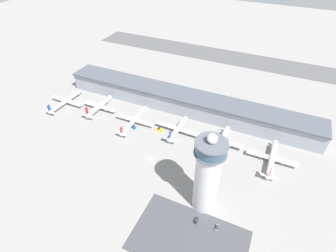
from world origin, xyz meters
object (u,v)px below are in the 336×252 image
Objects in this scene: airplane_gate_charlie at (134,120)px; service_truck_baggage at (93,112)px; service_truck_catering at (160,129)px; car_navy_sedan at (217,228)px; control_tower at (207,175)px; airplane_gate_bravo at (99,106)px; airplane_gate_foxtrot at (272,158)px; airplane_gate_delta at (178,129)px; car_black_suv at (196,220)px; airplane_gate_alpha at (66,101)px; service_truck_fuel at (133,127)px; airplane_gate_echo at (221,141)px.

airplane_gate_charlie is 6.83× the size of service_truck_baggage.
service_truck_catering reaches higher than car_navy_sedan.
airplane_gate_bravo is (-121.21, 56.88, -23.22)m from control_tower.
airplane_gate_bravo reaches higher than airplane_gate_foxtrot.
car_black_suv is at bearing -59.39° from airplane_gate_delta.
airplane_gate_alpha is 10.25× the size of car_black_suv.
airplane_gate_delta is at bearing 178.16° from airplane_gate_foxtrot.
airplane_gate_bravo reaches higher than airplane_gate_charlie.
service_truck_catering is 1.53× the size of car_black_suv.
service_truck_fuel is 109.80m from car_navy_sedan.
service_truck_catering is at bearing 136.89° from control_tower.
service_truck_catering is at bearing -165.86° from airplane_gate_delta.
airplane_gate_alpha is 151.23m from airplane_gate_echo.
airplane_gate_alpha reaches higher than service_truck_fuel.
airplane_gate_foxtrot is 71.06m from car_navy_sedan.
service_truck_fuel is at bearing -2.98° from airplane_gate_alpha.
airplane_gate_foxtrot is 76.45m from car_black_suv.
airplane_gate_foxtrot is (115.27, 2.23, 0.19)m from airplane_gate_charlie.
service_truck_baggage is at bearing 155.23° from car_navy_sedan.
airplane_gate_alpha is 9.82× the size of car_navy_sedan.
airplane_gate_echo is at bearing 94.73° from control_tower.
airplane_gate_bravo is 79.27m from airplane_gate_delta.
airplane_gate_charlie is (39.93, -4.12, -0.58)m from airplane_gate_bravo.
car_black_suv is at bearing -30.11° from airplane_gate_bravo.
airplane_gate_echo is at bearing 3.05° from service_truck_baggage.
airplane_gate_echo is at bearing 176.66° from airplane_gate_foxtrot.
airplane_gate_delta is 1.02× the size of airplane_gate_foxtrot.
car_black_suv is (79.14, -60.72, -0.38)m from service_truck_fuel.
airplane_gate_foxtrot is 159.14m from service_truck_baggage.
service_truck_catering is at bearing -2.96° from airplane_gate_bravo.
airplane_gate_bravo is at bearing 9.08° from airplane_gate_alpha.
car_black_suv is at bearing -177.09° from car_navy_sedan.
airplane_gate_delta is (-41.95, 57.42, -23.47)m from control_tower.
airplane_gate_echo is (151.11, 5.91, 0.40)m from airplane_gate_alpha.
service_truck_fuel is (76.65, -3.99, -3.33)m from airplane_gate_alpha.
airplane_gate_foxtrot reaches higher than airplane_gate_charlie.
airplane_gate_charlie is at bearing -178.89° from airplane_gate_foxtrot.
airplane_gate_bravo is 0.89× the size of airplane_gate_foxtrot.
control_tower is 1.46× the size of airplane_gate_foxtrot.
airplane_gate_echo reaches higher than service_truck_fuel.
control_tower is 9.11× the size of service_truck_catering.
car_black_suv is at bearing -37.50° from service_truck_fuel.
airplane_gate_charlie is 6.69× the size of service_truck_catering.
airplane_gate_echo reaches higher than airplane_gate_charlie.
car_black_suv is at bearing -116.49° from airplane_gate_foxtrot.
airplane_gate_foxtrot reaches higher than service_truck_catering.
airplane_gate_bravo reaches higher than service_truck_baggage.
service_truck_fuel is at bearing -164.87° from airplane_gate_delta.
control_tower is 68.83m from airplane_gate_foxtrot.
service_truck_catering is 67.88m from service_truck_baggage.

